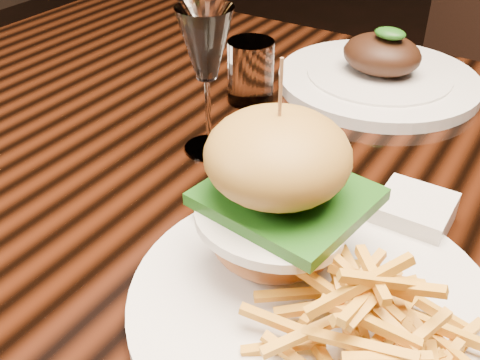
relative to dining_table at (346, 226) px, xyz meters
The scene contains 7 objects.
dining_table is the anchor object (origin of this frame).
burger_plate 0.25m from the dining_table, 78.68° to the right, with size 0.33×0.33×0.22m.
ramekin 0.14m from the dining_table, 31.29° to the right, with size 0.07×0.07×0.03m, color silver.
wine_glass 0.28m from the dining_table, 168.04° to the right, with size 0.07×0.07×0.19m.
water_tumbler 0.27m from the dining_table, 152.47° to the left, with size 0.07×0.07×0.09m, color white.
far_dish 0.29m from the dining_table, 104.73° to the left, with size 0.31×0.31×0.10m.
chair_far 0.89m from the dining_table, 91.40° to the left, with size 0.60×0.61×0.95m.
Camera 1 is at (0.18, -0.55, 1.13)m, focal length 42.00 mm.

